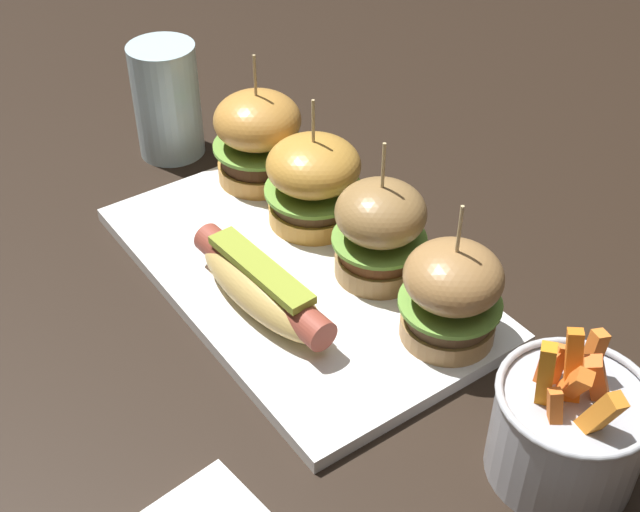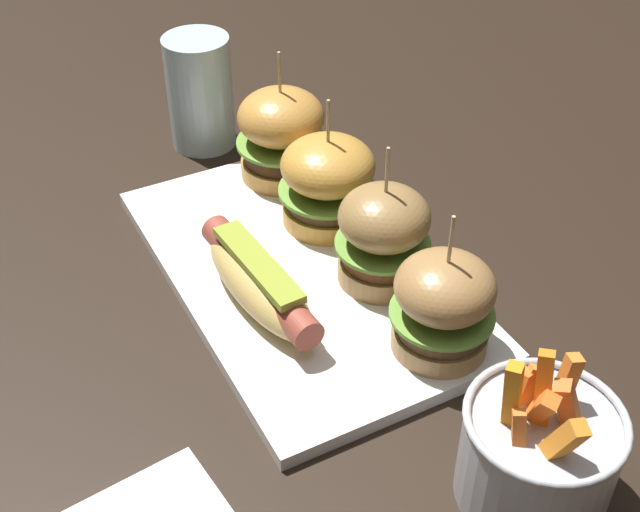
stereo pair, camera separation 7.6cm
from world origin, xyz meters
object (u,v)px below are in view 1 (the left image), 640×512
slider_center_left (314,181)px  slider_far_left (258,137)px  slider_center_right (380,230)px  platter_main (296,273)px  water_glass (167,101)px  fries_bucket (567,429)px  hot_dog (261,286)px  slider_far_right (451,293)px

slider_center_left → slider_far_left: bearing=-177.9°
slider_center_right → platter_main: bearing=-130.5°
platter_main → slider_far_left: size_ratio=2.74×
platter_main → water_glass: (-0.28, 0.01, 0.06)m
slider_center_right → fries_bucket: (0.25, -0.02, -0.02)m
platter_main → slider_center_right: 0.10m
hot_dog → slider_center_right: bearing=79.1°
slider_center_right → water_glass: bearing=-171.7°
platter_main → hot_dog: hot_dog is taller
slider_center_left → slider_center_right: 0.11m
platter_main → water_glass: water_glass is taller
hot_dog → slider_far_left: size_ratio=1.23×
platter_main → water_glass: 0.29m
slider_center_left → slider_far_right: 0.21m
slider_far_left → water_glass: bearing=-161.1°
slider_far_right → fries_bucket: 0.15m
hot_dog → slider_center_left: 0.14m
platter_main → slider_far_left: 0.17m
platter_main → fries_bucket: size_ratio=3.02×
platter_main → fries_bucket: fries_bucket is taller
platter_main → slider_center_left: slider_center_left is taller
hot_dog → slider_far_right: size_ratio=1.31×
slider_far_left → fries_bucket: size_ratio=1.10×
slider_center_left → fries_bucket: size_ratio=1.04×
slider_center_left → slider_far_right: bearing=-0.7°
hot_dog → slider_center_right: 0.12m
hot_dog → water_glass: 0.32m
slider_center_left → fries_bucket: (0.36, -0.02, -0.02)m
hot_dog → slider_center_right: size_ratio=1.26×
slider_far_right → water_glass: size_ratio=1.03×
slider_far_left → slider_center_right: bearing=1.3°
slider_far_right → water_glass: slider_far_right is taller
slider_far_right → water_glass: bearing=-174.1°
hot_dog → slider_far_left: bearing=148.5°
slider_far_left → slider_center_left: bearing=2.1°
slider_far_left → water_glass: 0.13m
slider_center_right → water_glass: slider_center_right is taller
slider_far_left → water_glass: slider_far_left is taller
slider_center_left → slider_center_right: slider_center_right is taller
slider_far_left → slider_center_left: size_ratio=1.06×
hot_dog → fries_bucket: bearing=18.8°
slider_center_right → fries_bucket: bearing=-5.2°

